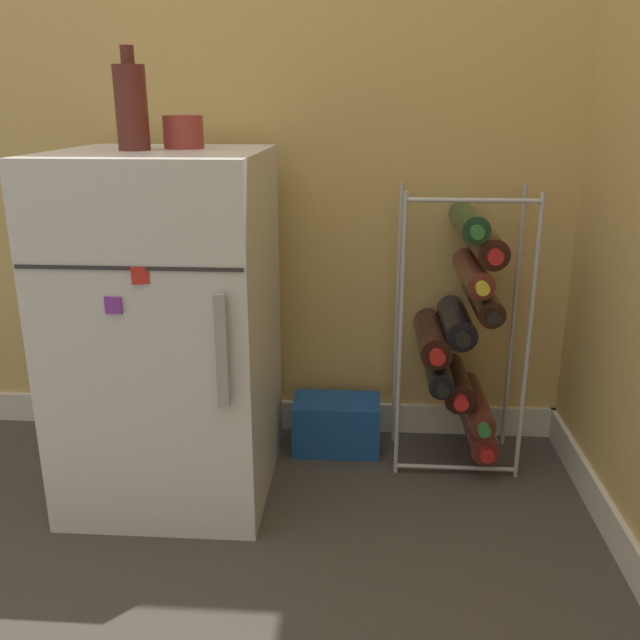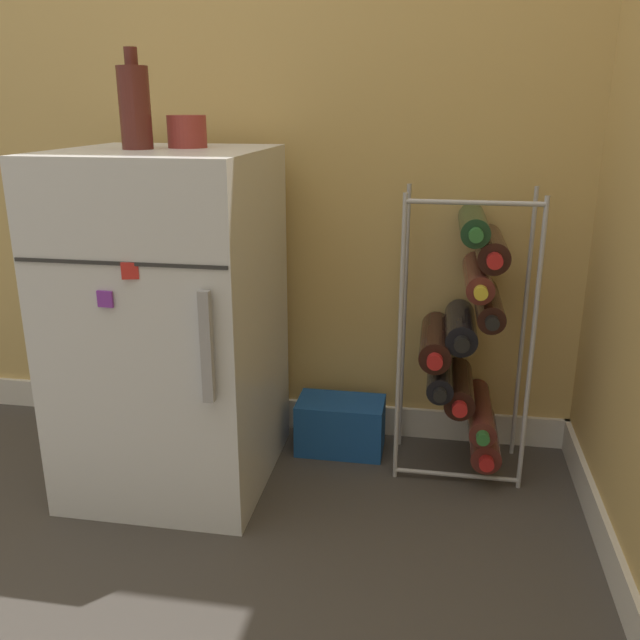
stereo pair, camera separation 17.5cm
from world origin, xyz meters
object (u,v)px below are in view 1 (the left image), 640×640
at_px(wine_rack, 463,332).
at_px(fridge_top_cup, 183,132).
at_px(mini_fridge, 171,327).
at_px(soda_box, 337,424).
at_px(fridge_top_bottle, 131,106).

relative_size(wine_rack, fridge_top_cup, 8.04).
bearing_deg(mini_fridge, soda_box, 25.59).
bearing_deg(fridge_top_cup, mini_fridge, -122.99).
xyz_separation_m(mini_fridge, wine_rack, (0.75, 0.16, -0.05)).
bearing_deg(soda_box, mini_fridge, -154.41).
distance_m(mini_fridge, fridge_top_cup, 0.48).
distance_m(soda_box, fridge_top_cup, 0.91).
height_order(wine_rack, soda_box, wine_rack).
xyz_separation_m(wine_rack, fridge_top_cup, (-0.71, -0.09, 0.52)).
distance_m(mini_fridge, soda_box, 0.58).
bearing_deg(soda_box, wine_rack, -5.78).
distance_m(wine_rack, soda_box, 0.46).
relative_size(mini_fridge, fridge_top_cup, 9.08).
distance_m(soda_box, fridge_top_bottle, 1.02).
bearing_deg(fridge_top_cup, fridge_top_bottle, -141.96).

